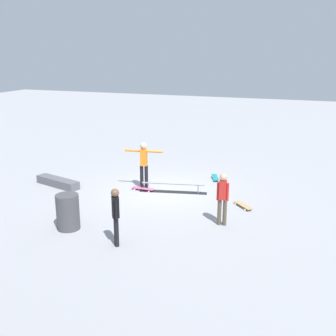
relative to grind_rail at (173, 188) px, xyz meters
name	(u,v)px	position (x,y,z in m)	size (l,w,h in m)	color
ground_plane	(161,191)	(0.42, 0.02, -0.14)	(60.00, 60.00, 0.00)	#9E9EA3
grind_rail	(173,188)	(0.00, 0.00, 0.00)	(2.32, 0.74, 0.33)	black
skate_ledge	(58,182)	(4.12, 0.82, 0.00)	(1.87, 0.41, 0.28)	#595960
skater_main	(144,162)	(1.09, -0.01, 0.83)	(1.33, 0.29, 1.66)	black
skateboard_main	(143,188)	(1.04, 0.20, -0.07)	(0.80, 0.27, 0.09)	#E05993
bystander_black_shirt	(116,214)	(-0.04, 4.27, 0.70)	(0.25, 0.32, 1.49)	black
bystander_red_shirt	(223,196)	(-2.21, 2.13, 0.71)	(0.34, 0.21, 1.50)	brown
loose_skateboard_teal	(215,177)	(-0.99, -1.96, -0.07)	(0.47, 0.82, 0.09)	teal
loose_skateboard_natural	(243,205)	(-2.53, 0.59, -0.07)	(0.70, 0.71, 0.09)	tan
trash_bin	(68,212)	(1.65, 3.85, 0.35)	(0.62, 0.62, 0.98)	#47474C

